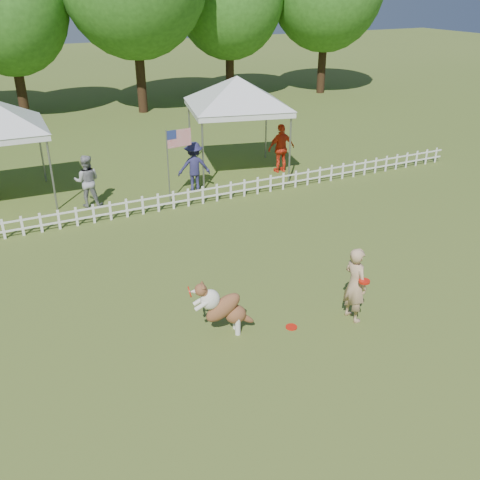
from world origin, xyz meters
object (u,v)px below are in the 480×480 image
(dog, at_px, (224,307))
(spectator_a, at_px, (87,181))
(spectator_c, at_px, (281,148))
(frisbee_on_turf, at_px, (291,327))
(spectator_b, at_px, (194,167))
(canopy_tent_right, at_px, (237,127))
(flag_pole, at_px, (168,167))
(handler, at_px, (355,284))

(dog, relative_size, spectator_a, 0.74)
(spectator_c, bearing_deg, frisbee_on_turf, 63.37)
(frisbee_on_turf, bearing_deg, spectator_c, 61.26)
(spectator_b, relative_size, spectator_c, 0.94)
(canopy_tent_right, relative_size, spectator_a, 2.07)
(flag_pole, distance_m, spectator_c, 4.91)
(handler, xyz_separation_m, spectator_b, (-0.12, 8.74, 0.02))
(dog, xyz_separation_m, frisbee_on_turf, (1.33, -0.45, -0.60))
(dog, distance_m, flag_pole, 7.58)
(flag_pole, height_order, spectator_c, flag_pole)
(spectator_a, bearing_deg, spectator_b, -163.48)
(dog, height_order, spectator_a, spectator_a)
(spectator_a, distance_m, spectator_c, 7.23)
(frisbee_on_turf, distance_m, spectator_c, 10.22)
(dog, bearing_deg, handler, -1.90)
(frisbee_on_turf, distance_m, spectator_b, 8.61)
(dog, xyz_separation_m, flag_pole, (1.44, 7.42, 0.57))
(canopy_tent_right, xyz_separation_m, spectator_b, (-2.17, -1.11, -0.88))
(spectator_a, relative_size, spectator_c, 0.92)
(frisbee_on_turf, xyz_separation_m, canopy_tent_right, (3.39, 9.59, 1.72))
(handler, distance_m, spectator_a, 9.63)
(canopy_tent_right, height_order, spectator_a, canopy_tent_right)
(flag_pole, height_order, spectator_b, flag_pole)
(dog, relative_size, canopy_tent_right, 0.36)
(dog, bearing_deg, spectator_b, 85.30)
(flag_pole, xyz_separation_m, spectator_b, (1.11, 0.61, -0.34))
(canopy_tent_right, bearing_deg, dog, -104.42)
(handler, xyz_separation_m, dog, (-2.67, 0.71, -0.22))
(handler, relative_size, spectator_c, 0.92)
(handler, distance_m, frisbee_on_turf, 1.60)
(spectator_b, bearing_deg, dog, 85.14)
(dog, distance_m, canopy_tent_right, 10.35)
(handler, distance_m, flag_pole, 8.23)
(dog, distance_m, spectator_a, 8.26)
(spectator_c, bearing_deg, handler, 70.97)
(handler, height_order, spectator_b, spectator_b)
(dog, bearing_deg, canopy_tent_right, 75.64)
(canopy_tent_right, distance_m, flag_pole, 3.74)
(flag_pole, bearing_deg, spectator_c, 6.01)
(canopy_tent_right, distance_m, spectator_c, 1.84)
(spectator_a, distance_m, spectator_b, 3.56)
(spectator_a, bearing_deg, frisbee_on_turf, 124.24)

